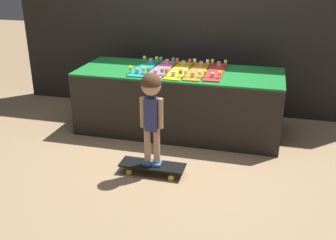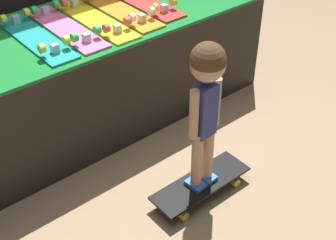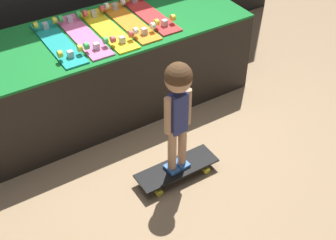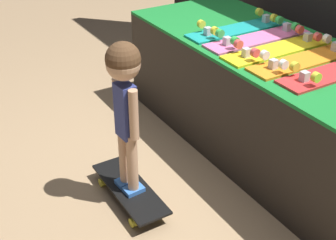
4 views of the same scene
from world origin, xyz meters
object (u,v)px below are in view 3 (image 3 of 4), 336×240
(skateboard_red_on_rack, at_px, (149,13))
(child, at_px, (178,99))
(skateboard_teal_on_rack, at_px, (58,42))
(skateboard_on_floor, at_px, (177,169))
(skateboard_pink_on_rack, at_px, (83,35))
(skateboard_orange_on_rack, at_px, (129,21))
(skateboard_yellow_on_rack, at_px, (108,29))

(skateboard_red_on_rack, height_order, child, child)
(skateboard_red_on_rack, bearing_deg, skateboard_teal_on_rack, -177.38)
(skateboard_red_on_rack, distance_m, child, 1.15)
(skateboard_on_floor, distance_m, child, 0.63)
(skateboard_red_on_rack, bearing_deg, skateboard_pink_on_rack, -176.51)
(skateboard_pink_on_rack, bearing_deg, skateboard_on_floor, -79.53)
(skateboard_pink_on_rack, bearing_deg, skateboard_red_on_rack, 3.49)
(skateboard_pink_on_rack, bearing_deg, skateboard_orange_on_rack, 0.98)
(skateboard_yellow_on_rack, bearing_deg, skateboard_red_on_rack, 7.53)
(child, bearing_deg, skateboard_pink_on_rack, 96.78)
(skateboard_yellow_on_rack, distance_m, skateboard_on_floor, 1.21)
(skateboard_teal_on_rack, xyz_separation_m, skateboard_on_floor, (0.39, -1.03, -0.66))
(skateboard_pink_on_rack, distance_m, child, 1.05)
(skateboard_teal_on_rack, bearing_deg, skateboard_pink_on_rack, 0.01)
(skateboard_pink_on_rack, relative_size, skateboard_orange_on_rack, 1.00)
(skateboard_red_on_rack, bearing_deg, skateboard_on_floor, -111.12)
(skateboard_pink_on_rack, distance_m, skateboard_orange_on_rack, 0.40)
(skateboard_teal_on_rack, height_order, skateboard_yellow_on_rack, same)
(skateboard_red_on_rack, bearing_deg, skateboard_orange_on_rack, -171.54)
(skateboard_teal_on_rack, relative_size, skateboard_pink_on_rack, 1.00)
(skateboard_orange_on_rack, xyz_separation_m, skateboard_red_on_rack, (0.20, 0.03, 0.00))
(skateboard_teal_on_rack, distance_m, skateboard_pink_on_rack, 0.20)
(skateboard_red_on_rack, relative_size, child, 0.84)
(skateboard_orange_on_rack, xyz_separation_m, child, (-0.21, -1.04, -0.03))
(skateboard_orange_on_rack, height_order, skateboard_on_floor, skateboard_orange_on_rack)
(skateboard_red_on_rack, xyz_separation_m, child, (-0.41, -1.07, -0.03))
(skateboard_teal_on_rack, relative_size, child, 0.84)
(skateboard_orange_on_rack, bearing_deg, skateboard_pink_on_rack, -179.02)
(skateboard_yellow_on_rack, bearing_deg, skateboard_teal_on_rack, 177.67)
(skateboard_red_on_rack, bearing_deg, skateboard_yellow_on_rack, -172.47)
(skateboard_red_on_rack, relative_size, skateboard_on_floor, 1.20)
(skateboard_teal_on_rack, xyz_separation_m, child, (0.39, -1.03, -0.03))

